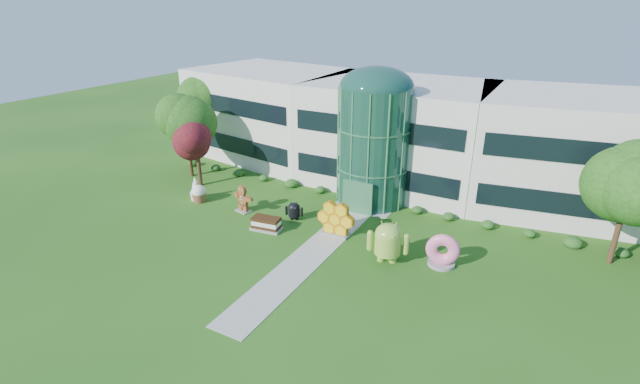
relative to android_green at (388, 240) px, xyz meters
The scene contains 14 objects.
ground 5.98m from the android_green, 148.06° to the right, with size 140.00×140.00×0.00m, color #215114.
building 16.02m from the android_green, 108.07° to the left, with size 46.00×15.00×9.30m, color beige, non-canonical shape.
atrium 10.71m from the android_green, 118.58° to the left, with size 6.00×6.00×9.80m, color #194738.
walkway 5.24m from the android_green, 167.95° to the right, with size 2.40×20.00×0.04m, color #9E9E93.
tree_red 20.91m from the android_green, 167.66° to the left, with size 4.00×4.00×6.00m, color #3F0C14, non-canonical shape.
trees_backdrop 11.38m from the android_green, 116.11° to the left, with size 52.00×8.00×8.40m, color #1D4310, non-canonical shape.
android_green is the anchor object (origin of this frame).
android_black 9.12m from the android_green, 164.64° to the left, with size 1.52×1.02×1.72m, color black, non-canonical shape.
donut 3.61m from the android_green, 21.28° to the left, with size 2.23×1.07×2.32m, color #F25C96, non-canonical shape.
gingerbread 13.39m from the android_green, behind, with size 2.52×0.97×2.33m, color brown, non-canonical shape.
ice_cream_sandwich 9.77m from the android_green, behind, with size 2.33×1.16×1.04m, color #311E0B, non-canonical shape.
honeycomb 5.05m from the android_green, 159.85° to the left, with size 3.06×1.09×2.40m, color yellow, non-canonical shape.
froyo 18.47m from the android_green, behind, with size 1.20×1.20×2.06m, color white, non-canonical shape.
cupcake 17.91m from the android_green, behind, with size 1.29×1.29×1.55m, color white, non-canonical shape.
Camera 1 is at (13.83, -22.71, 16.35)m, focal length 26.00 mm.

